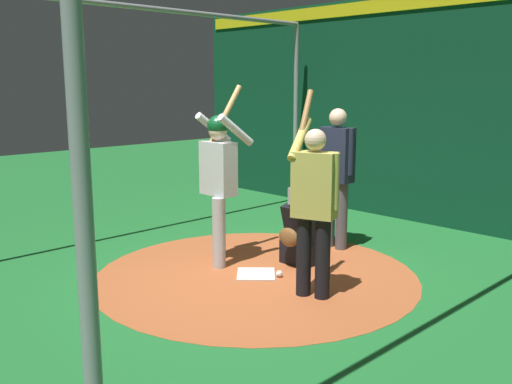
# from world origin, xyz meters

# --- Properties ---
(ground_plane) EXTENTS (25.70, 25.70, 0.00)m
(ground_plane) POSITION_xyz_m (0.00, 0.00, 0.00)
(ground_plane) COLOR #1E6B2D
(dirt_circle) EXTENTS (3.60, 3.60, 0.01)m
(dirt_circle) POSITION_xyz_m (0.00, 0.00, 0.00)
(dirt_circle) COLOR #AD562D
(dirt_circle) RESTS_ON ground
(home_plate) EXTENTS (0.59, 0.59, 0.01)m
(home_plate) POSITION_xyz_m (0.00, 0.00, 0.01)
(home_plate) COLOR white
(home_plate) RESTS_ON dirt_circle
(batter) EXTENTS (0.68, 0.49, 2.10)m
(batter) POSITION_xyz_m (-0.01, -0.63, 1.07)
(batter) COLOR #B3B3B7
(batter) RESTS_ON ground
(catcher) EXTENTS (0.58, 0.40, 0.93)m
(catcher) POSITION_xyz_m (-0.67, 0.08, 0.36)
(catcher) COLOR black
(catcher) RESTS_ON ground
(umpire) EXTENTS (0.23, 0.49, 1.81)m
(umpire) POSITION_xyz_m (-1.50, -0.06, 1.02)
(umpire) COLOR #4C4C51
(umpire) RESTS_ON ground
(visitor) EXTENTS (0.54, 0.59, 2.06)m
(visitor) POSITION_xyz_m (0.04, 0.85, 0.98)
(visitor) COLOR black
(visitor) RESTS_ON ground
(back_wall) EXTENTS (0.23, 9.70, 3.44)m
(back_wall) POSITION_xyz_m (-3.61, 0.00, 1.73)
(back_wall) COLOR #0C3D26
(back_wall) RESTS_ON ground
(cage_frame) EXTENTS (6.46, 4.64, 3.14)m
(cage_frame) POSITION_xyz_m (0.00, 0.00, 2.23)
(cage_frame) COLOR gray
(cage_frame) RESTS_ON ground
(baseball_0) EXTENTS (0.07, 0.07, 0.07)m
(baseball_0) POSITION_xyz_m (-0.13, 0.24, 0.04)
(baseball_0) COLOR white
(baseball_0) RESTS_ON dirt_circle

